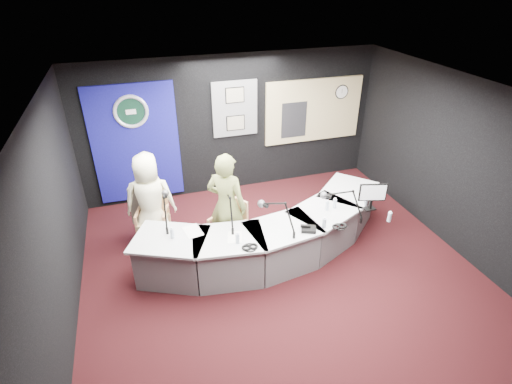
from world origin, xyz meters
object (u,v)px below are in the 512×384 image
object	(u,v)px
broadcast_desk	(269,237)
person_woman	(227,206)
armchair_left	(153,221)
armchair_right	(228,229)
person_man	(150,201)

from	to	relation	value
broadcast_desk	person_woman	size ratio (longest dim) A/B	2.50
broadcast_desk	armchair_left	bearing A→B (deg)	152.08
armchair_right	person_man	xyz separation A→B (m)	(-1.14, 0.64, 0.37)
broadcast_desk	person_man	bearing A→B (deg)	152.08
armchair_left	broadcast_desk	bearing A→B (deg)	-11.79
armchair_left	person_woman	xyz separation A→B (m)	(1.14, -0.64, 0.47)
person_woman	armchair_right	bearing A→B (deg)	-6.67
armchair_left	armchair_right	bearing A→B (deg)	-13.20
broadcast_desk	armchair_left	world-z (taller)	armchair_left
armchair_left	person_man	xyz separation A→B (m)	(-0.00, 0.00, 0.41)
broadcast_desk	person_woman	world-z (taller)	person_woman
armchair_right	broadcast_desk	bearing A→B (deg)	32.21
broadcast_desk	armchair_right	bearing A→B (deg)	154.77
broadcast_desk	armchair_left	xyz separation A→B (m)	(-1.76, 0.93, 0.05)
broadcast_desk	person_man	size ratio (longest dim) A/B	2.69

